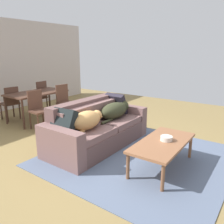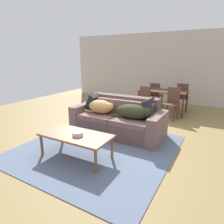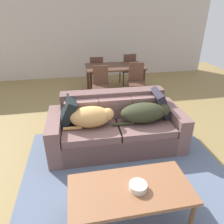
{
  "view_description": "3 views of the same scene",
  "coord_description": "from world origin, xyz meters",
  "px_view_note": "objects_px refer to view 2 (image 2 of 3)",
  "views": [
    {
      "loc": [
        -3.16,
        -2.63,
        1.8
      ],
      "look_at": [
        0.31,
        -0.22,
        0.65
      ],
      "focal_mm": 36.83,
      "sensor_mm": 36.0,
      "label": 1
    },
    {
      "loc": [
        2.09,
        -3.89,
        1.76
      ],
      "look_at": [
        0.1,
        -0.28,
        0.59
      ],
      "focal_mm": 31.0,
      "sensor_mm": 36.0,
      "label": 2
    },
    {
      "loc": [
        -0.5,
        -2.92,
        2.14
      ],
      "look_at": [
        0.06,
        0.08,
        0.58
      ],
      "focal_mm": 33.54,
      "sensor_mm": 36.0,
      "label": 3
    }
  ],
  "objects_px": {
    "bowl_on_coffee_table": "(78,134)",
    "dining_chair_near_left": "(143,99)",
    "throw_pillow_by_right_arm": "(151,110)",
    "dining_chair_near_right": "(172,102)",
    "couch": "(118,120)",
    "dining_chair_far_left": "(156,94)",
    "dining_table": "(163,92)",
    "throw_pillow_by_left_arm": "(93,102)",
    "dining_chair_far_right": "(182,96)",
    "dog_on_right_cushion": "(134,112)",
    "coffee_table": "(76,137)",
    "dog_on_left_cushion": "(101,107)"
  },
  "relations": [
    {
      "from": "bowl_on_coffee_table",
      "to": "dining_chair_near_left",
      "type": "bearing_deg",
      "value": 89.06
    },
    {
      "from": "throw_pillow_by_right_arm",
      "to": "dining_chair_near_right",
      "type": "height_order",
      "value": "dining_chair_near_right"
    },
    {
      "from": "couch",
      "to": "dining_chair_far_left",
      "type": "relative_size",
      "value": 2.45
    },
    {
      "from": "throw_pillow_by_right_arm",
      "to": "dining_chair_near_right",
      "type": "distance_m",
      "value": 1.7
    },
    {
      "from": "dining_table",
      "to": "bowl_on_coffee_table",
      "type": "bearing_deg",
      "value": -97.7
    },
    {
      "from": "throw_pillow_by_left_arm",
      "to": "dining_table",
      "type": "distance_m",
      "value": 2.55
    },
    {
      "from": "bowl_on_coffee_table",
      "to": "dining_chair_near_right",
      "type": "relative_size",
      "value": 0.2
    },
    {
      "from": "dining_chair_far_right",
      "to": "dining_chair_near_right",
      "type": "bearing_deg",
      "value": 81.08
    },
    {
      "from": "throw_pillow_by_left_arm",
      "to": "throw_pillow_by_right_arm",
      "type": "distance_m",
      "value": 1.54
    },
    {
      "from": "bowl_on_coffee_table",
      "to": "couch",
      "type": "bearing_deg",
      "value": 87.5
    },
    {
      "from": "dining_chair_near_left",
      "to": "dining_chair_far_right",
      "type": "height_order",
      "value": "dining_chair_far_right"
    },
    {
      "from": "dog_on_right_cushion",
      "to": "throw_pillow_by_left_arm",
      "type": "height_order",
      "value": "throw_pillow_by_left_arm"
    },
    {
      "from": "coffee_table",
      "to": "throw_pillow_by_right_arm",
      "type": "bearing_deg",
      "value": 58.11
    },
    {
      "from": "dining_chair_near_left",
      "to": "couch",
      "type": "bearing_deg",
      "value": -82.69
    },
    {
      "from": "dining_table",
      "to": "dining_chair_far_right",
      "type": "height_order",
      "value": "dining_chair_far_right"
    },
    {
      "from": "couch",
      "to": "dining_table",
      "type": "xyz_separation_m",
      "value": [
        0.44,
        2.32,
        0.34
      ]
    },
    {
      "from": "throw_pillow_by_left_arm",
      "to": "couch",
      "type": "bearing_deg",
      "value": -5.46
    },
    {
      "from": "throw_pillow_by_left_arm",
      "to": "dining_chair_far_right",
      "type": "distance_m",
      "value": 3.29
    },
    {
      "from": "dining_chair_near_right",
      "to": "dining_table",
      "type": "bearing_deg",
      "value": 133.59
    },
    {
      "from": "throw_pillow_by_left_arm",
      "to": "throw_pillow_by_right_arm",
      "type": "height_order",
      "value": "throw_pillow_by_right_arm"
    },
    {
      "from": "dog_on_right_cushion",
      "to": "dining_chair_far_right",
      "type": "xyz_separation_m",
      "value": [
        0.5,
        3.0,
        -0.12
      ]
    },
    {
      "from": "dog_on_right_cushion",
      "to": "dining_chair_far_left",
      "type": "distance_m",
      "value": 3.05
    },
    {
      "from": "throw_pillow_by_right_arm",
      "to": "dining_chair_near_right",
      "type": "bearing_deg",
      "value": 86.97
    },
    {
      "from": "dining_table",
      "to": "dining_chair_near_left",
      "type": "distance_m",
      "value": 0.78
    },
    {
      "from": "dining_chair_near_left",
      "to": "dining_chair_far_left",
      "type": "distance_m",
      "value": 1.17
    },
    {
      "from": "dog_on_right_cushion",
      "to": "throw_pillow_by_right_arm",
      "type": "bearing_deg",
      "value": 30.33
    },
    {
      "from": "dog_on_right_cushion",
      "to": "bowl_on_coffee_table",
      "type": "bearing_deg",
      "value": -110.47
    },
    {
      "from": "dog_on_left_cushion",
      "to": "dining_chair_near_left",
      "type": "bearing_deg",
      "value": 79.07
    },
    {
      "from": "couch",
      "to": "dining_chair_far_left",
      "type": "distance_m",
      "value": 2.89
    },
    {
      "from": "dog_on_left_cushion",
      "to": "bowl_on_coffee_table",
      "type": "xyz_separation_m",
      "value": [
        0.34,
        -1.31,
        -0.15
      ]
    },
    {
      "from": "dog_on_left_cushion",
      "to": "dining_chair_near_left",
      "type": "relative_size",
      "value": 0.86
    },
    {
      "from": "dog_on_right_cushion",
      "to": "bowl_on_coffee_table",
      "type": "relative_size",
      "value": 4.97
    },
    {
      "from": "throw_pillow_by_right_arm",
      "to": "dining_table",
      "type": "xyz_separation_m",
      "value": [
        -0.33,
        2.27,
        0.0
      ]
    },
    {
      "from": "dining_table",
      "to": "dining_chair_near_left",
      "type": "xyz_separation_m",
      "value": [
        -0.46,
        -0.61,
        -0.18
      ]
    },
    {
      "from": "dining_chair_near_left",
      "to": "dining_chair_near_right",
      "type": "xyz_separation_m",
      "value": [
        0.87,
        0.02,
        0.02
      ]
    },
    {
      "from": "throw_pillow_by_left_arm",
      "to": "dining_chair_far_right",
      "type": "bearing_deg",
      "value": 58.36
    },
    {
      "from": "dining_table",
      "to": "dining_chair_near_right",
      "type": "bearing_deg",
      "value": -54.38
    },
    {
      "from": "dining_chair_far_left",
      "to": "bowl_on_coffee_table",
      "type": "bearing_deg",
      "value": 93.75
    },
    {
      "from": "dining_chair_far_right",
      "to": "dining_table",
      "type": "bearing_deg",
      "value": 43.05
    },
    {
      "from": "bowl_on_coffee_table",
      "to": "dining_table",
      "type": "bearing_deg",
      "value": 82.3
    },
    {
      "from": "bowl_on_coffee_table",
      "to": "dog_on_left_cushion",
      "type": "bearing_deg",
      "value": 104.33
    },
    {
      "from": "bowl_on_coffee_table",
      "to": "dining_chair_far_right",
      "type": "distance_m",
      "value": 4.42
    },
    {
      "from": "throw_pillow_by_left_arm",
      "to": "throw_pillow_by_right_arm",
      "type": "bearing_deg",
      "value": -1.01
    },
    {
      "from": "couch",
      "to": "dining_chair_far_left",
      "type": "xyz_separation_m",
      "value": [
        0.03,
        2.88,
        0.16
      ]
    },
    {
      "from": "dining_table",
      "to": "dining_chair_near_right",
      "type": "relative_size",
      "value": 1.6
    },
    {
      "from": "coffee_table",
      "to": "dining_chair_far_left",
      "type": "relative_size",
      "value": 1.46
    },
    {
      "from": "dog_on_right_cushion",
      "to": "throw_pillow_by_left_arm",
      "type": "distance_m",
      "value": 1.24
    },
    {
      "from": "dog_on_left_cushion",
      "to": "coffee_table",
      "type": "bearing_deg",
      "value": -77.38
    },
    {
      "from": "dining_chair_far_right",
      "to": "bowl_on_coffee_table",
      "type": "bearing_deg",
      "value": 72.37
    },
    {
      "from": "dining_chair_near_right",
      "to": "couch",
      "type": "bearing_deg",
      "value": -108.45
    }
  ]
}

